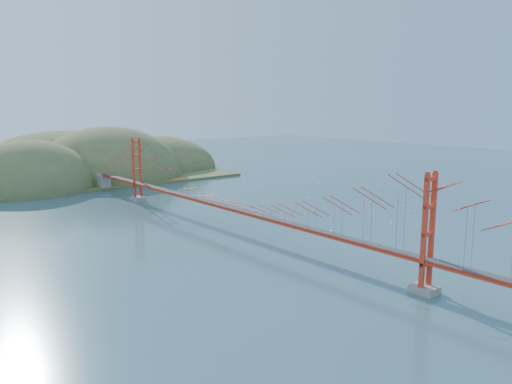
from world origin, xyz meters
TOP-DOWN VIEW (x-y plane):
  - ground at (0.00, 0.00)m, footprint 320.00×320.00m
  - bridge at (0.00, 0.18)m, footprint 2.20×94.40m
  - far_headlands at (2.21, 68.52)m, footprint 84.00×58.00m
  - sailboat_0 at (10.54, -8.61)m, footprint 0.53×0.64m
  - sailboat_7 at (31.80, 34.72)m, footprint 0.64×0.57m
  - sailboat_3 at (13.82, 27.60)m, footprint 0.60×0.60m
  - sailboat_8 at (27.39, 26.81)m, footprint 0.71×0.71m
  - sailboat_5 at (33.64, -4.94)m, footprint 0.51×0.59m
  - sailboat_4 at (25.99, 10.87)m, footprint 0.63×0.63m
  - sailboat_1 at (18.19, 7.36)m, footprint 0.52×0.52m
  - sailboat_9 at (46.78, 10.56)m, footprint 0.65×0.65m
  - sailboat_12 at (8.95, 41.73)m, footprint 0.52×0.52m
  - sailboat_2 at (20.94, -11.27)m, footprint 0.57×0.57m
  - sailboat_14 at (24.02, -5.57)m, footprint 0.41×0.49m
  - sailboat_17 at (39.84, 21.61)m, footprint 0.63×0.63m
  - sailboat_6 at (29.83, -8.34)m, footprint 0.63×0.63m
  - sailboat_16 at (10.44, 9.16)m, footprint 0.56×0.56m
  - sailboat_extra_0 at (45.88, 33.65)m, footprint 0.56×0.45m
  - sailboat_extra_1 at (43.17, 18.76)m, footprint 0.61×0.61m

SIDE VIEW (x-z plane):
  - ground at x=0.00m, z-range 0.00..0.00m
  - far_headlands at x=2.21m, z-range -12.50..12.50m
  - sailboat_1 at x=18.19m, z-range -0.14..0.41m
  - sailboat_12 at x=8.95m, z-range -0.15..0.42m
  - sailboat_14 at x=24.02m, z-range -0.15..0.42m
  - sailboat_16 at x=10.44m, z-range -0.16..0.43m
  - sailboat_2 at x=20.94m, z-range -0.16..0.44m
  - sailboat_extra_1 at x=43.17m, z-range -0.18..0.47m
  - sailboat_extra_0 at x=45.88m, z-range -0.18..0.48m
  - sailboat_3 at x=13.82m, z-range -0.18..0.48m
  - sailboat_4 at x=25.99m, z-range -0.18..0.48m
  - sailboat_6 at x=29.83m, z-range -0.18..0.48m
  - sailboat_9 at x=46.78m, z-range -0.19..0.49m
  - sailboat_5 at x=33.64m, z-range -0.19..0.49m
  - sailboat_17 at x=39.84m, z-range -0.20..0.51m
  - sailboat_7 at x=31.80m, z-range -0.21..0.52m
  - sailboat_8 at x=27.39m, z-range -0.21..0.53m
  - sailboat_0 at x=10.54m, z-range -0.21..0.53m
  - bridge at x=0.00m, z-range 1.01..13.01m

